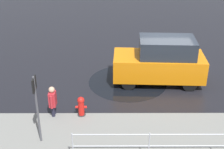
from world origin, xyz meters
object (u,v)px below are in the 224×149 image
at_px(moving_hatchback, 161,61).
at_px(pedestrian, 53,100).
at_px(sign_post, 36,101).
at_px(fire_hydrant, 81,107).

distance_m(moving_hatchback, pedestrian, 5.05).
bearing_deg(pedestrian, moving_hatchback, -148.18).
relative_size(moving_hatchback, pedestrian, 3.26).
distance_m(pedestrian, sign_post, 1.76).
height_order(moving_hatchback, fire_hydrant, moving_hatchback).
xyz_separation_m(fire_hydrant, sign_post, (1.20, 1.49, 1.18)).
height_order(pedestrian, sign_post, sign_post).
bearing_deg(fire_hydrant, pedestrian, -0.75).
height_order(fire_hydrant, pedestrian, pedestrian).
relative_size(pedestrian, sign_post, 0.51).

